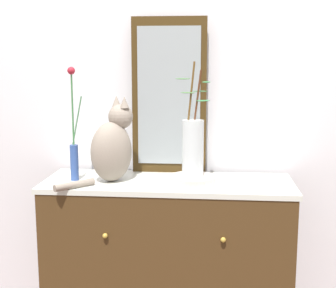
{
  "coord_description": "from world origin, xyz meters",
  "views": [
    {
      "loc": [
        0.21,
        -2.2,
        1.5
      ],
      "look_at": [
        0.0,
        0.0,
        1.11
      ],
      "focal_mm": 50.56,
      "sensor_mm": 36.0,
      "label": 1
    }
  ],
  "objects": [
    {
      "name": "sideboard",
      "position": [
        0.0,
        -0.0,
        0.47
      ],
      "size": [
        1.2,
        0.44,
        0.93
      ],
      "color": "#422C15",
      "rests_on": "ground_plane"
    },
    {
      "name": "vase_slim_green",
      "position": [
        -0.45,
        -0.03,
        1.1
      ],
      "size": [
        0.07,
        0.04,
        0.54
      ],
      "color": "#304D93",
      "rests_on": "sideboard"
    },
    {
      "name": "wall_back",
      "position": [
        0.0,
        0.28,
        1.3
      ],
      "size": [
        4.4,
        0.08,
        2.6
      ],
      "primitive_type": "cube",
      "color": "silver",
      "rests_on": "ground_plane"
    },
    {
      "name": "bowl_porcelain",
      "position": [
        0.12,
        -0.08,
        0.96
      ],
      "size": [
        0.21,
        0.21,
        0.05
      ],
      "primitive_type": "cylinder",
      "color": "silver",
      "rests_on": "sideboard"
    },
    {
      "name": "mirror_leaning",
      "position": [
        -0.01,
        0.19,
        1.33
      ],
      "size": [
        0.38,
        0.03,
        0.79
      ],
      "color": "#3C2910",
      "rests_on": "sideboard"
    },
    {
      "name": "cat_sitting",
      "position": [
        -0.26,
        -0.02,
        1.1
      ],
      "size": [
        0.35,
        0.36,
        0.4
      ],
      "color": "gray",
      "rests_on": "sideboard"
    },
    {
      "name": "vase_glass_clear",
      "position": [
        0.12,
        -0.08,
        1.12
      ],
      "size": [
        0.17,
        0.13,
        0.52
      ],
      "color": "silver",
      "rests_on": "bowl_porcelain"
    }
  ]
}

